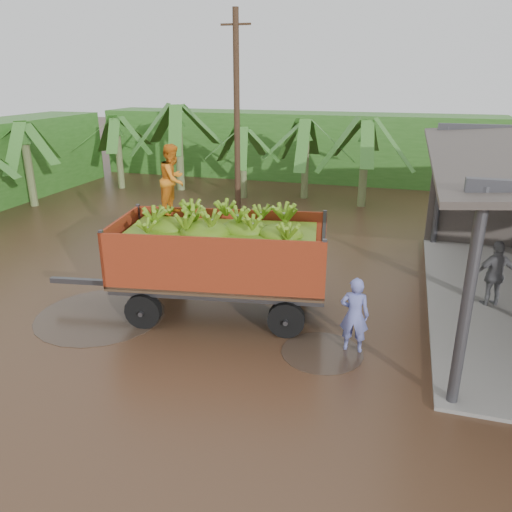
{
  "coord_description": "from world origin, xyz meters",
  "views": [
    {
      "loc": [
        4.06,
        -11.94,
        5.62
      ],
      "look_at": [
        0.77,
        -0.85,
        1.38
      ],
      "focal_mm": 35.0,
      "sensor_mm": 36.0,
      "label": 1
    }
  ],
  "objects": [
    {
      "name": "man_grey",
      "position": [
        6.52,
        0.82,
        0.88
      ],
      "size": [
        1.12,
        0.77,
        1.77
      ],
      "primitive_type": "imported",
      "rotation": [
        0.0,
        0.0,
        3.51
      ],
      "color": "slate",
      "rests_on": "ground"
    },
    {
      "name": "banana_plants",
      "position": [
        -5.87,
        6.73,
        1.86
      ],
      "size": [
        25.23,
        20.22,
        4.29
      ],
      "color": "#2D661E",
      "rests_on": "ground"
    },
    {
      "name": "utility_pole",
      "position": [
        -2.56,
        7.66,
        4.04
      ],
      "size": [
        1.2,
        0.24,
        7.96
      ],
      "color": "#47301E",
      "rests_on": "ground"
    },
    {
      "name": "hedge_north",
      "position": [
        -2.0,
        16.0,
        1.8
      ],
      "size": [
        22.0,
        3.0,
        3.6
      ],
      "primitive_type": "cube",
      "color": "#2D661E",
      "rests_on": "ground"
    },
    {
      "name": "ground",
      "position": [
        0.0,
        0.0,
        0.0
      ],
      "size": [
        100.0,
        100.0,
        0.0
      ],
      "primitive_type": "plane",
      "color": "black",
      "rests_on": "ground"
    },
    {
      "name": "man_blue",
      "position": [
        3.37,
        -2.32,
        0.84
      ],
      "size": [
        0.62,
        0.41,
        1.68
      ],
      "primitive_type": "imported",
      "rotation": [
        0.0,
        0.0,
        3.13
      ],
      "color": "#676FBD",
      "rests_on": "ground"
    },
    {
      "name": "banana_trailer",
      "position": [
        0.01,
        -1.34,
        1.53
      ],
      "size": [
        7.12,
        3.2,
        4.04
      ],
      "rotation": [
        0.0,
        0.0,
        0.16
      ],
      "color": "red",
      "rests_on": "ground"
    }
  ]
}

